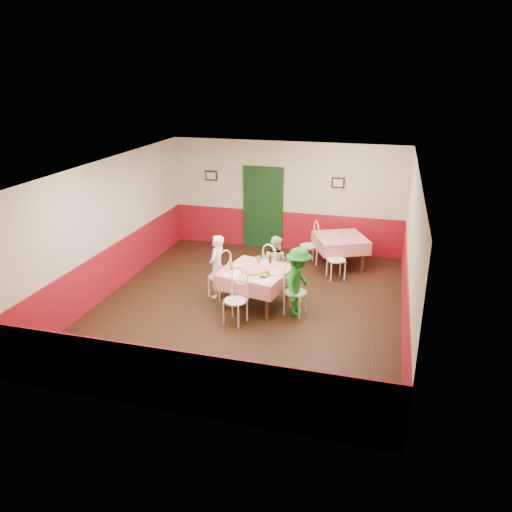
% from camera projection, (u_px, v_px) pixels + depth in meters
% --- Properties ---
extents(floor, '(7.00, 7.00, 0.00)m').
position_uv_depth(floor, '(249.00, 305.00, 10.08)').
color(floor, black).
rests_on(floor, ground).
extents(ceiling, '(7.00, 7.00, 0.00)m').
position_uv_depth(ceiling, '(248.00, 167.00, 9.08)').
color(ceiling, white).
rests_on(ceiling, back_wall).
extents(back_wall, '(6.00, 0.10, 2.80)m').
position_uv_depth(back_wall, '(286.00, 197.00, 12.74)').
color(back_wall, beige).
rests_on(back_wall, ground).
extents(front_wall, '(6.00, 0.10, 2.80)m').
position_uv_depth(front_wall, '(174.00, 324.00, 6.42)').
color(front_wall, beige).
rests_on(front_wall, ground).
extents(left_wall, '(0.10, 7.00, 2.80)m').
position_uv_depth(left_wall, '(109.00, 227.00, 10.31)').
color(left_wall, beige).
rests_on(left_wall, ground).
extents(right_wall, '(0.10, 7.00, 2.80)m').
position_uv_depth(right_wall, '(411.00, 254.00, 8.84)').
color(right_wall, beige).
rests_on(right_wall, ground).
extents(wainscot_back, '(6.00, 0.03, 1.00)m').
position_uv_depth(wainscot_back, '(285.00, 231.00, 13.04)').
color(wainscot_back, maroon).
rests_on(wainscot_back, ground).
extents(wainscot_front, '(6.00, 0.03, 1.00)m').
position_uv_depth(wainscot_front, '(178.00, 382.00, 6.75)').
color(wainscot_front, maroon).
rests_on(wainscot_front, ground).
extents(wainscot_left, '(0.03, 7.00, 1.00)m').
position_uv_depth(wainscot_left, '(114.00, 268.00, 10.63)').
color(wainscot_left, maroon).
rests_on(wainscot_left, ground).
extents(wainscot_right, '(0.03, 7.00, 1.00)m').
position_uv_depth(wainscot_right, '(405.00, 299.00, 9.17)').
color(wainscot_right, maroon).
rests_on(wainscot_right, ground).
extents(door, '(0.96, 0.06, 2.10)m').
position_uv_depth(door, '(263.00, 209.00, 12.96)').
color(door, black).
rests_on(door, ground).
extents(picture_left, '(0.32, 0.03, 0.26)m').
position_uv_depth(picture_left, '(211.00, 176.00, 13.02)').
color(picture_left, black).
rests_on(picture_left, back_wall).
extents(picture_right, '(0.32, 0.03, 0.26)m').
position_uv_depth(picture_right, '(338.00, 183.00, 12.22)').
color(picture_right, black).
rests_on(picture_right, back_wall).
extents(thermostat, '(0.10, 0.03, 0.10)m').
position_uv_depth(thermostat, '(215.00, 189.00, 13.12)').
color(thermostat, white).
rests_on(thermostat, back_wall).
extents(main_table, '(1.44, 1.44, 0.77)m').
position_uv_depth(main_table, '(256.00, 288.00, 9.96)').
color(main_table, red).
rests_on(main_table, ground).
extents(second_table, '(1.49, 1.49, 0.77)m').
position_uv_depth(second_table, '(340.00, 252.00, 11.90)').
color(second_table, red).
rests_on(second_table, ground).
extents(chair_left, '(0.56, 0.56, 0.90)m').
position_uv_depth(chair_left, '(219.00, 277.00, 10.30)').
color(chair_left, white).
rests_on(chair_left, ground).
extents(chair_right, '(0.50, 0.50, 0.90)m').
position_uv_depth(chair_right, '(295.00, 292.00, 9.58)').
color(chair_right, white).
rests_on(chair_right, ground).
extents(chair_far, '(0.56, 0.56, 0.90)m').
position_uv_depth(chair_far, '(274.00, 270.00, 10.65)').
color(chair_far, white).
rests_on(chair_far, ground).
extents(chair_near, '(0.51, 0.51, 0.90)m').
position_uv_depth(chair_near, '(235.00, 301.00, 9.23)').
color(chair_near, white).
rests_on(chair_near, ground).
extents(chair_second_a, '(0.56, 0.56, 0.90)m').
position_uv_depth(chair_second_a, '(309.00, 246.00, 12.06)').
color(chair_second_a, white).
rests_on(chair_second_a, ground).
extents(chair_second_b, '(0.56, 0.56, 0.90)m').
position_uv_depth(chair_second_b, '(336.00, 260.00, 11.20)').
color(chair_second_b, white).
rests_on(chair_second_b, ground).
extents(pizza, '(0.58, 0.58, 0.03)m').
position_uv_depth(pizza, '(253.00, 270.00, 9.77)').
color(pizza, '#B74723').
rests_on(pizza, main_table).
extents(plate_left, '(0.30, 0.30, 0.01)m').
position_uv_depth(plate_left, '(238.00, 266.00, 10.01)').
color(plate_left, white).
rests_on(plate_left, main_table).
extents(plate_right, '(0.30, 0.30, 0.01)m').
position_uv_depth(plate_right, '(274.00, 273.00, 9.66)').
color(plate_right, white).
rests_on(plate_right, main_table).
extents(plate_far, '(0.30, 0.30, 0.01)m').
position_uv_depth(plate_far, '(266.00, 263.00, 10.16)').
color(plate_far, white).
rests_on(plate_far, main_table).
extents(glass_a, '(0.08, 0.08, 0.13)m').
position_uv_depth(glass_a, '(231.00, 267.00, 9.79)').
color(glass_a, '#BF7219').
rests_on(glass_a, main_table).
extents(glass_b, '(0.09, 0.09, 0.14)m').
position_uv_depth(glass_b, '(268.00, 273.00, 9.48)').
color(glass_b, '#BF7219').
rests_on(glass_b, main_table).
extents(glass_c, '(0.09, 0.09, 0.13)m').
position_uv_depth(glass_c, '(258.00, 259.00, 10.19)').
color(glass_c, '#BF7219').
rests_on(glass_c, main_table).
extents(beer_bottle, '(0.07, 0.07, 0.21)m').
position_uv_depth(beer_bottle, '(270.00, 259.00, 10.10)').
color(beer_bottle, '#381C0A').
rests_on(beer_bottle, main_table).
extents(shaker_a, '(0.04, 0.04, 0.09)m').
position_uv_depth(shaker_a, '(226.00, 271.00, 9.64)').
color(shaker_a, silver).
rests_on(shaker_a, main_table).
extents(shaker_b, '(0.04, 0.04, 0.09)m').
position_uv_depth(shaker_b, '(229.00, 273.00, 9.55)').
color(shaker_b, silver).
rests_on(shaker_b, main_table).
extents(shaker_c, '(0.04, 0.04, 0.09)m').
position_uv_depth(shaker_c, '(227.00, 269.00, 9.72)').
color(shaker_c, '#B23319').
rests_on(shaker_c, main_table).
extents(menu_left, '(0.33, 0.42, 0.00)m').
position_uv_depth(menu_left, '(232.00, 274.00, 9.64)').
color(menu_left, white).
rests_on(menu_left, main_table).
extents(menu_right, '(0.44, 0.49, 0.00)m').
position_uv_depth(menu_right, '(265.00, 280.00, 9.36)').
color(menu_right, white).
rests_on(menu_right, main_table).
extents(wallet, '(0.13, 0.11, 0.02)m').
position_uv_depth(wallet, '(263.00, 277.00, 9.45)').
color(wallet, black).
rests_on(wallet, main_table).
extents(diner_left, '(0.36, 0.51, 1.34)m').
position_uv_depth(diner_left, '(217.00, 266.00, 10.24)').
color(diner_left, gray).
rests_on(diner_left, ground).
extents(diner_far, '(0.69, 0.61, 1.19)m').
position_uv_depth(diner_far, '(275.00, 263.00, 10.64)').
color(diner_far, gray).
rests_on(diner_far, ground).
extents(diner_right, '(0.60, 0.93, 1.36)m').
position_uv_depth(diner_right, '(298.00, 282.00, 9.47)').
color(diner_right, gray).
rests_on(diner_right, ground).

